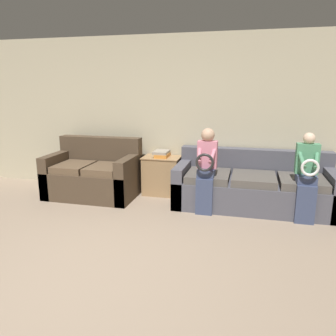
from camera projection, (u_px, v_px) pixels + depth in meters
The scene contains 8 objects.
ground_plane at pixel (62, 293), 2.83m from camera, with size 14.00×14.00×0.00m, color gray.
wall_back at pixel (158, 115), 5.45m from camera, with size 7.51×0.06×2.55m.
couch_main at pixel (253, 187), 4.85m from camera, with size 2.27×0.94×0.81m.
couch_side at pixel (94, 176), 5.33m from camera, with size 1.41×0.87×0.93m.
child_left_seated at pixel (206, 166), 4.55m from camera, with size 0.28×0.38×1.18m.
child_right_seated at pixel (307, 174), 4.25m from camera, with size 0.29×0.36×1.16m.
side_shelf at pixel (162, 175), 5.40m from camera, with size 0.61×0.42×0.63m.
book_stack at pixel (162, 154), 5.31m from camera, with size 0.24×0.33×0.10m.
Camera 1 is at (1.49, -2.20, 1.72)m, focal length 35.00 mm.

